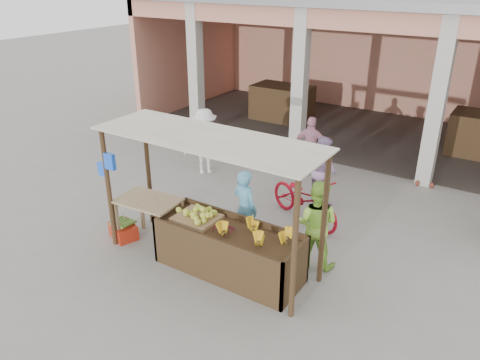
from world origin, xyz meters
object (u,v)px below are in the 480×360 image
Objects in this scene: vendor_blue at (245,206)px; motorcycle at (305,198)px; red_crate at (124,231)px; vendor_green at (316,222)px; side_table at (148,206)px; fruit_stall at (229,252)px.

motorcycle is (0.55, 1.45, -0.30)m from vendor_blue.
vendor_green reaches higher than red_crate.
red_crate is at bearing 11.26° from vendor_green.
fruit_stall is at bearing -3.28° from side_table.
red_crate is 0.28× the size of motorcycle.
red_crate is at bearing -175.49° from fruit_stall.
vendor_blue is 1.58m from motorcycle.
motorcycle is (0.31, 2.36, 0.12)m from fruit_stall.
vendor_blue is at bearing 104.95° from fruit_stall.
vendor_blue is 0.82× the size of motorcycle.
vendor_green is at bearing -125.76° from motorcycle.
vendor_blue reaches higher than red_crate.
side_table reaches higher than red_crate.
side_table is 0.60× the size of motorcycle.
motorcycle is at bearing -96.78° from vendor_blue.
fruit_stall is 1.61m from vendor_green.
side_table is at bearing 34.52° from red_crate.
fruit_stall is 4.68× the size of red_crate.
vendor_green is at bearing 15.43° from side_table.
fruit_stall is 1.30× the size of motorcycle.
vendor_blue is 0.96× the size of vendor_green.
side_table is at bearing 160.98° from motorcycle.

